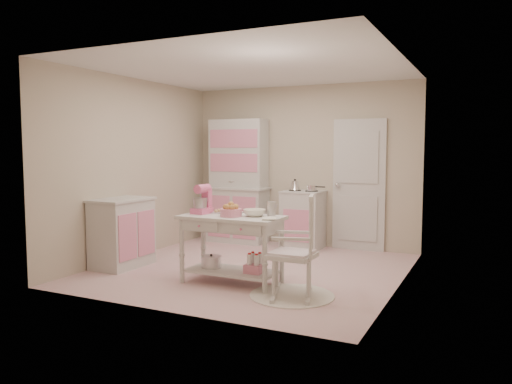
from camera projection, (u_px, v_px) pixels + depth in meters
room_shell at (251, 144)px, 6.43m from camera, size 3.84×3.84×2.62m
door at (359, 185)px, 7.75m from camera, size 0.82×0.05×2.04m
hutch at (237, 181)px, 8.43m from camera, size 1.06×0.50×2.08m
stove at (303, 219)px, 7.92m from camera, size 0.62×0.57×0.92m
base_cabinet at (122, 233)px, 6.68m from camera, size 0.54×0.84×0.92m
lace_rug at (292, 295)px, 5.37m from camera, size 0.92×0.92×0.01m
rocking_chair at (292, 246)px, 5.33m from camera, size 0.67×0.83×1.10m
work_table at (232, 249)px, 5.87m from camera, size 1.20×0.60×0.80m
stand_mixer at (202, 200)px, 6.02m from camera, size 0.22×0.29×0.34m
cookie_tray at (228, 213)px, 6.06m from camera, size 0.34×0.24×0.02m
bread_basket at (231, 213)px, 5.77m from camera, size 0.25×0.25×0.09m
mixing_bowl at (254, 213)px, 5.79m from camera, size 0.26×0.26×0.08m
metal_pitcher at (271, 209)px, 5.78m from camera, size 0.10×0.10×0.17m
recipe_book at (262, 219)px, 5.53m from camera, size 0.23×0.26×0.02m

